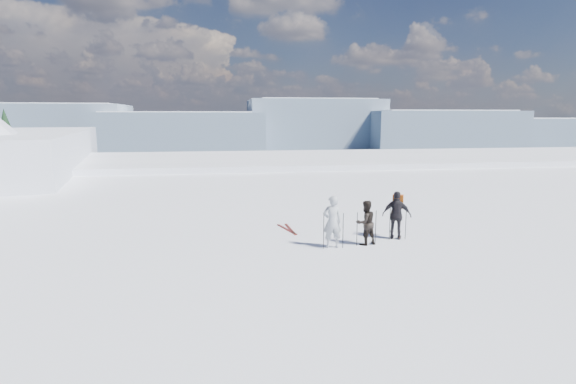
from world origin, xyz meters
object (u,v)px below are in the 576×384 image
(skier_pack, at_px, (397,215))
(skis_loose, at_px, (289,229))
(skier_dark, at_px, (366,223))
(skier_grey, at_px, (332,222))

(skier_pack, xyz_separation_m, skis_loose, (-3.52, 1.88, -0.83))
(skier_dark, bearing_deg, skier_pack, -176.73)
(skier_grey, relative_size, skier_dark, 1.15)
(skier_grey, distance_m, skier_dark, 1.20)
(skier_grey, height_order, skier_pack, skier_grey)
(skier_grey, relative_size, skier_pack, 1.02)
(skis_loose, bearing_deg, skier_dark, -46.96)
(skier_dark, distance_m, skis_loose, 3.34)
(skis_loose, bearing_deg, skier_grey, -67.80)
(skier_dark, relative_size, skis_loose, 0.88)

